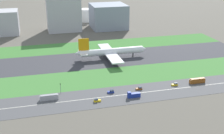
# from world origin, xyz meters

# --- Properties ---
(ground_plane) EXTENTS (800.00, 800.00, 0.00)m
(ground_plane) POSITION_xyz_m (0.00, 0.00, 0.00)
(ground_plane) COLOR #5B564C
(runway) EXTENTS (280.00, 46.00, 0.10)m
(runway) POSITION_xyz_m (0.00, 0.00, 0.05)
(runway) COLOR #38383D
(runway) RESTS_ON ground_plane
(grass_median_north) EXTENTS (280.00, 36.00, 0.10)m
(grass_median_north) POSITION_xyz_m (0.00, 41.00, 0.05)
(grass_median_north) COLOR #3D7A33
(grass_median_north) RESTS_ON ground_plane
(grass_median_south) EXTENTS (280.00, 36.00, 0.10)m
(grass_median_south) POSITION_xyz_m (0.00, -41.00, 0.05)
(grass_median_south) COLOR #427F38
(grass_median_south) RESTS_ON ground_plane
(highway) EXTENTS (280.00, 28.00, 0.10)m
(highway) POSITION_xyz_m (0.00, -73.00, 0.05)
(highway) COLOR #4C4C4F
(highway) RESTS_ON ground_plane
(highway_centerline) EXTENTS (266.00, 0.50, 0.01)m
(highway_centerline) POSITION_xyz_m (0.00, -73.00, 0.11)
(highway_centerline) COLOR silver
(highway_centerline) RESTS_ON highway
(airliner) EXTENTS (65.00, 56.00, 19.70)m
(airliner) POSITION_xyz_m (14.24, 0.00, 6.23)
(airliner) COLOR white
(airliner) RESTS_ON runway
(bus_0) EXTENTS (11.60, 2.50, 3.50)m
(bus_0) POSITION_xyz_m (-43.07, -68.00, 1.82)
(bus_0) COLOR #99999E
(bus_0) RESTS_ON highway
(car_4) EXTENTS (4.40, 1.80, 2.00)m
(car_4) POSITION_xyz_m (17.36, -68.00, 0.92)
(car_4) COLOR brown
(car_4) RESTS_ON highway
(truck_0) EXTENTS (8.40, 2.50, 4.00)m
(truck_0) POSITION_xyz_m (9.84, -78.00, 1.67)
(truck_0) COLOR navy
(truck_0) RESTS_ON highway
(car_2) EXTENTS (4.40, 1.80, 2.00)m
(car_2) POSITION_xyz_m (-2.52, -68.00, 0.92)
(car_2) COLOR navy
(car_2) RESTS_ON highway
(bus_1) EXTENTS (11.60, 2.50, 3.50)m
(bus_1) POSITION_xyz_m (61.32, -68.00, 1.82)
(bus_1) COLOR brown
(bus_1) RESTS_ON highway
(car_1) EXTENTS (4.40, 1.80, 2.00)m
(car_1) POSITION_xyz_m (-14.23, -78.00, 0.92)
(car_1) COLOR yellow
(car_1) RESTS_ON highway
(car_3) EXTENTS (4.40, 1.80, 2.00)m
(car_3) POSITION_xyz_m (43.85, -68.00, 0.92)
(car_3) COLOR yellow
(car_3) RESTS_ON highway
(traffic_light) EXTENTS (0.36, 0.50, 7.20)m
(traffic_light) POSITION_xyz_m (-35.02, -60.01, 4.29)
(traffic_light) COLOR #4C4C51
(traffic_light) RESTS_ON highway
(hangar_building) EXTENTS (39.16, 28.36, 45.41)m
(hangar_building) POSITION_xyz_m (-13.87, 114.00, 22.70)
(hangar_building) COLOR #B2B2B7
(hangar_building) RESTS_ON ground_plane
(office_tower) EXTENTS (42.16, 39.97, 29.25)m
(office_tower) POSITION_xyz_m (40.99, 114.00, 14.63)
(office_tower) COLOR gray
(office_tower) RESTS_ON ground_plane
(fuel_tank_west) EXTENTS (18.61, 18.61, 16.98)m
(fuel_tank_west) POSITION_xyz_m (20.48, 159.00, 8.49)
(fuel_tank_west) COLOR silver
(fuel_tank_west) RESTS_ON ground_plane
(fuel_tank_centre) EXTENTS (18.35, 18.35, 17.52)m
(fuel_tank_centre) POSITION_xyz_m (52.66, 159.00, 8.76)
(fuel_tank_centre) COLOR silver
(fuel_tank_centre) RESTS_ON ground_plane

